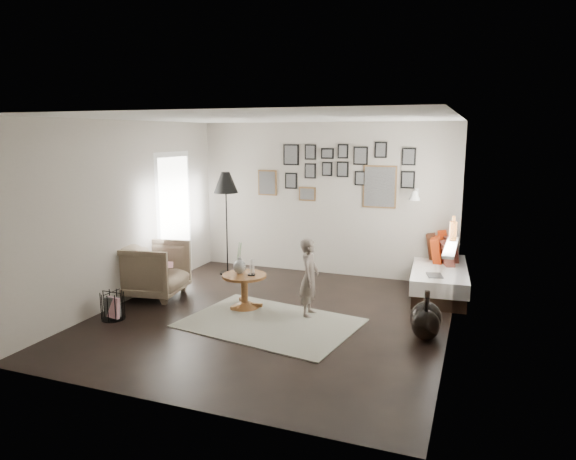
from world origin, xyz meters
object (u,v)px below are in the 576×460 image
at_px(daybed, 440,274).
at_px(magazine_basket, 113,306).
at_px(pedestal_table, 245,292).
at_px(floor_lamp, 226,186).
at_px(armchair, 153,270).
at_px(demijohn_small, 426,324).
at_px(child, 309,278).
at_px(vase, 240,264).
at_px(demijohn_large, 426,319).

distance_m(daybed, magazine_basket, 4.81).
bearing_deg(pedestal_table, floor_lamp, 124.65).
bearing_deg(armchair, magazine_basket, 175.36).
bearing_deg(demijohn_small, child, 168.69).
bearing_deg(pedestal_table, vase, 165.96).
xyz_separation_m(armchair, magazine_basket, (0.07, -1.02, -0.23)).
bearing_deg(magazine_basket, demijohn_large, 12.28).
relative_size(armchair, demijohn_large, 1.58).
relative_size(floor_lamp, magazine_basket, 4.82).
xyz_separation_m(floor_lamp, demijohn_large, (3.53, -1.67, -1.31)).
bearing_deg(daybed, child, -136.40).
bearing_deg(armchair, vase, -98.03).
height_order(armchair, demijohn_large, armchair).
bearing_deg(magazine_basket, vase, 37.26).
bearing_deg(vase, demijohn_small, -6.61).
bearing_deg(daybed, armchair, -160.77).
distance_m(floor_lamp, demijohn_large, 4.12).
bearing_deg(vase, demijohn_large, -3.97).
height_order(vase, daybed, vase).
distance_m(magazine_basket, demijohn_large, 4.01).
xyz_separation_m(daybed, demijohn_large, (-0.01, -1.91, -0.06)).
relative_size(pedestal_table, floor_lamp, 0.35).
height_order(demijohn_small, child, child).
relative_size(daybed, floor_lamp, 1.09).
distance_m(vase, child, 1.03).
bearing_deg(demijohn_small, demijohn_large, 94.16).
relative_size(floor_lamp, child, 1.69).
height_order(magazine_basket, demijohn_large, demijohn_large).
bearing_deg(armchair, child, -97.98).
xyz_separation_m(daybed, armchair, (-4.00, -1.75, 0.13)).
distance_m(armchair, child, 2.45).
distance_m(daybed, armchair, 4.37).
height_order(daybed, floor_lamp, floor_lamp).
xyz_separation_m(armchair, demijohn_large, (3.99, -0.16, -0.19)).
relative_size(floor_lamp, demijohn_small, 3.44).
bearing_deg(magazine_basket, armchair, 93.94).
xyz_separation_m(daybed, demijohn_small, (-0.00, -2.03, -0.09)).
bearing_deg(vase, pedestal_table, -14.04).
distance_m(daybed, child, 2.33).
bearing_deg(magazine_basket, floor_lamp, 81.20).
relative_size(vase, demijohn_large, 0.78).
bearing_deg(pedestal_table, armchair, 179.76).
bearing_deg(magazine_basket, daybed, 35.10).
bearing_deg(pedestal_table, demijohn_small, -6.36).
xyz_separation_m(armchair, demijohn_small, (4.00, -0.28, -0.21)).
xyz_separation_m(vase, daybed, (2.58, 1.73, -0.34)).
bearing_deg(demijohn_large, vase, 176.03).
xyz_separation_m(vase, demijohn_small, (2.57, -0.30, -0.43)).
xyz_separation_m(armchair, floor_lamp, (0.46, 1.51, 1.12)).
height_order(magazine_basket, demijohn_small, demijohn_small).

